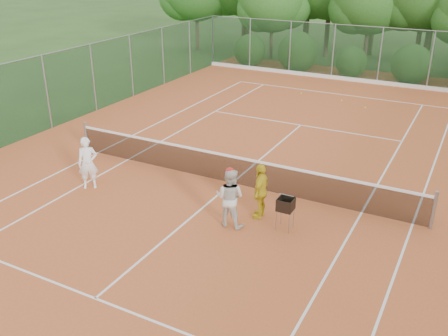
# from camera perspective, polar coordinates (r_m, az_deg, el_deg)

# --- Properties ---
(ground) EXTENTS (120.00, 120.00, 0.00)m
(ground) POSITION_cam_1_polar(r_m,az_deg,el_deg) (15.81, 0.88, -1.84)
(ground) COLOR #27491A
(ground) RESTS_ON ground
(clay_court) EXTENTS (18.00, 36.00, 0.02)m
(clay_court) POSITION_cam_1_polar(r_m,az_deg,el_deg) (15.80, 0.88, -1.81)
(clay_court) COLOR #BB5A2B
(clay_court) RESTS_ON ground
(tennis_net) EXTENTS (11.97, 0.10, 1.10)m
(tennis_net) POSITION_cam_1_polar(r_m,az_deg,el_deg) (15.58, 0.89, -0.08)
(tennis_net) COLOR gray
(tennis_net) RESTS_ON clay_court
(player_white) EXTENTS (0.71, 0.68, 1.64)m
(player_white) POSITION_cam_1_polar(r_m,az_deg,el_deg) (15.77, -15.30, 0.55)
(player_white) COLOR white
(player_white) RESTS_ON clay_court
(player_center_grp) EXTENTS (0.83, 0.67, 1.68)m
(player_center_grp) POSITION_cam_1_polar(r_m,az_deg,el_deg) (13.12, 0.66, -3.38)
(player_center_grp) COLOR beige
(player_center_grp) RESTS_ON clay_court
(player_yellow) EXTENTS (0.47, 0.96, 1.59)m
(player_yellow) POSITION_cam_1_polar(r_m,az_deg,el_deg) (13.59, 4.21, -2.62)
(player_yellow) COLOR gold
(player_yellow) RESTS_ON clay_court
(ball_hopper) EXTENTS (0.40, 0.40, 0.91)m
(ball_hopper) POSITION_cam_1_polar(r_m,az_deg,el_deg) (13.09, 7.07, -4.20)
(ball_hopper) COLOR gray
(ball_hopper) RESTS_ON clay_court
(stray_ball_a) EXTENTS (0.07, 0.07, 0.07)m
(stray_ball_a) POSITION_cam_1_polar(r_m,az_deg,el_deg) (25.13, 13.29, 7.54)
(stray_ball_a) COLOR #CFF038
(stray_ball_a) RESTS_ON clay_court
(stray_ball_b) EXTENTS (0.07, 0.07, 0.07)m
(stray_ball_b) POSITION_cam_1_polar(r_m,az_deg,el_deg) (26.01, 8.81, 8.45)
(stray_ball_b) COLOR #D7E635
(stray_ball_b) RESTS_ON clay_court
(stray_ball_c) EXTENTS (0.07, 0.07, 0.07)m
(stray_ball_c) POSITION_cam_1_polar(r_m,az_deg,el_deg) (24.24, 15.83, 6.67)
(stray_ball_c) COLOR #E1EF37
(stray_ball_c) RESTS_ON clay_court
(court_markings) EXTENTS (11.03, 23.83, 0.01)m
(court_markings) POSITION_cam_1_polar(r_m,az_deg,el_deg) (15.80, 0.88, -1.76)
(court_markings) COLOR white
(court_markings) RESTS_ON clay_court
(fence_back) EXTENTS (18.07, 0.07, 3.00)m
(fence_back) POSITION_cam_1_polar(r_m,az_deg,el_deg) (28.94, 14.87, 12.49)
(fence_back) COLOR #19381E
(fence_back) RESTS_ON clay_court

